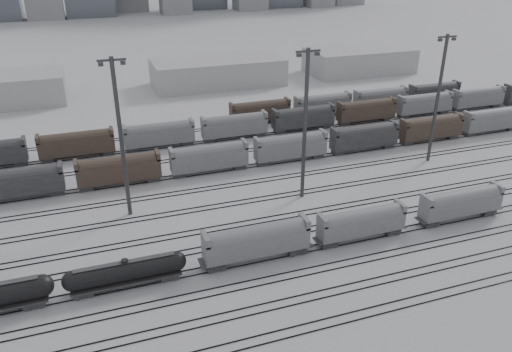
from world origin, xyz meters
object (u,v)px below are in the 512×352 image
object	(u,v)px
hopper_car_c	(461,202)
light_mast_c	(305,122)
tank_car_b	(126,272)
hopper_car_a	(257,240)
hopper_car_b	(362,222)

from	to	relation	value
hopper_car_c	light_mast_c	bearing A→B (deg)	142.69
tank_car_b	light_mast_c	distance (m)	37.35
hopper_car_a	hopper_car_c	size ratio (longest dim) A/B	1.07
hopper_car_a	hopper_car_c	xyz separation A→B (m)	(34.66, 0.00, -0.20)
hopper_car_b	hopper_car_c	xyz separation A→B (m)	(18.08, 0.00, 0.10)
hopper_car_a	light_mast_c	bearing A→B (deg)	48.27
hopper_car_b	hopper_car_c	world-z (taller)	hopper_car_c
hopper_car_a	light_mast_c	world-z (taller)	light_mast_c
hopper_car_a	hopper_car_c	world-z (taller)	hopper_car_a
tank_car_b	hopper_car_c	bearing A→B (deg)	0.00
tank_car_b	hopper_car_b	world-z (taller)	hopper_car_b
tank_car_b	hopper_car_b	bearing A→B (deg)	0.00
tank_car_b	hopper_car_a	bearing A→B (deg)	0.00
hopper_car_b	hopper_car_c	bearing A→B (deg)	0.00
hopper_car_a	light_mast_c	xyz separation A→B (m)	(14.03, 15.73, 10.40)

